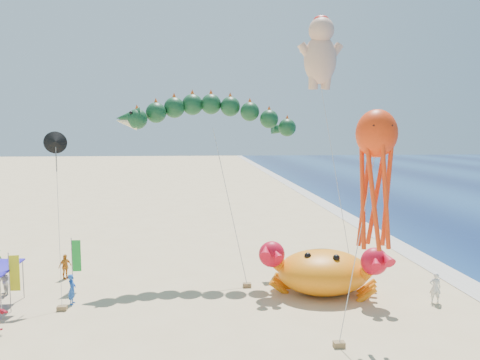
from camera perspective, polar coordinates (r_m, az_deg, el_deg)
name	(u,v)px	position (r m, az deg, el deg)	size (l,w,h in m)	color
ground	(276,292)	(28.66, 4.47, -13.42)	(320.00, 320.00, 0.00)	#D1B784
foam_strip	(468,286)	(32.80, 26.06, -11.49)	(320.00, 320.00, 0.00)	silver
crab_inflatable	(324,270)	(28.27, 10.15, -10.79)	(7.24, 6.00, 3.17)	orange
dragon_kite	(210,120)	(31.57, -3.66, 7.36)	(12.14, 6.04, 11.61)	#0F381D
cherub_kite	(321,51)	(36.63, 9.80, 15.27)	(2.78, 5.50, 18.05)	#DDA586
octopus_kite	(376,169)	(21.41, 16.20, 1.34)	(2.83, 1.65, 10.46)	#ED360C
feather_flags	(7,267)	(29.28, -26.52, -9.49)	(6.11, 3.29, 3.20)	gray
beachgoers	(74,284)	(28.85, -19.56, -11.86)	(27.63, 11.00, 1.77)	#2B7226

